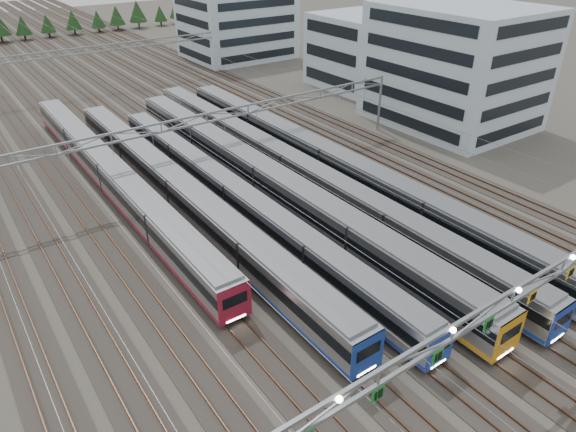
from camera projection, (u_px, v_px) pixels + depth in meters
ground at (490, 381)px, 34.68m from camera, size 400.00×400.00×0.00m
track_bed at (73, 66)px, 104.83m from camera, size 54.00×260.00×5.42m
train_a at (112, 176)px, 57.95m from camera, size 2.86×55.49×3.73m
train_b at (180, 193)px, 54.29m from camera, size 2.87×58.05×3.74m
train_c at (234, 196)px, 54.08m from camera, size 2.53×55.39×3.28m
train_d at (265, 179)px, 56.88m from camera, size 3.01×61.62×3.92m
train_e at (290, 166)px, 60.33m from camera, size 2.75×67.19×3.58m
train_f at (328, 161)px, 61.41m from camera, size 2.92×63.98×3.81m
gantry_near at (514, 300)px, 31.05m from camera, size 56.36×0.61×8.08m
gantry_mid at (207, 125)px, 59.86m from camera, size 56.36×0.36×8.00m
gantry_far at (91, 55)px, 91.76m from camera, size 56.36×0.36×8.00m
depot_bldg_south at (455, 66)px, 75.68m from camera, size 18.00×22.00×17.10m
depot_bldg_mid at (360, 51)px, 94.62m from camera, size 14.00×16.00×12.78m
depot_bldg_north at (237, 25)px, 115.28m from camera, size 22.00×18.00×13.84m
treeline at (21, 23)px, 133.40m from camera, size 93.80×5.60×7.02m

